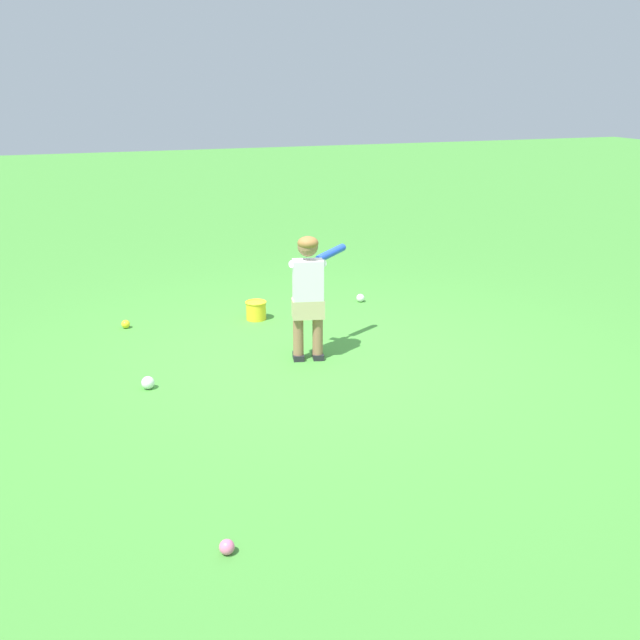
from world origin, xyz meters
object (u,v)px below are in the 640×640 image
Objects in this scene: play_ball_behind_batter at (360,298)px; play_ball_midfield at (148,383)px; play_ball_far_right at (227,547)px; toy_bucket at (256,310)px; play_ball_center_lawn at (126,324)px; child_batter at (309,286)px.

play_ball_midfield is (2.47, 1.64, 0.01)m from play_ball_behind_batter.
toy_bucket reaches higher than play_ball_far_right.
play_ball_midfield is 1.58m from play_ball_center_lawn.
play_ball_behind_batter is 2.49m from play_ball_center_lawn.
play_ball_far_right is (1.29, 2.50, -0.61)m from child_batter.
play_ball_center_lawn is at bearing 1.50° from play_ball_behind_batter.
child_batter reaches higher than play_ball_center_lawn.
child_batter is 1.54m from play_ball_midfield.
play_ball_midfield reaches higher than play_ball_far_right.
play_ball_far_right is at bearing 59.04° from play_ball_behind_batter.
child_batter is at bearing 97.16° from toy_bucket.
play_ball_center_lawn is at bearing -88.13° from play_ball_far_right.
child_batter is 10.61× the size of play_ball_midfield.
play_ball_midfield is at bearing 90.61° from play_ball_center_lawn.
child_batter is at bearing 135.97° from play_ball_center_lawn.
play_ball_behind_batter is at bearing -120.96° from play_ball_far_right.
play_ball_behind_batter is (-1.07, -1.44, -0.61)m from child_batter.
play_ball_center_lawn is at bearing -89.39° from play_ball_midfield.
toy_bucket is (1.22, 0.22, 0.05)m from play_ball_behind_batter.
play_ball_behind_batter is 1.06× the size of play_ball_center_lawn.
play_ball_midfield is at bearing 48.81° from toy_bucket.
child_batter reaches higher than play_ball_far_right.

